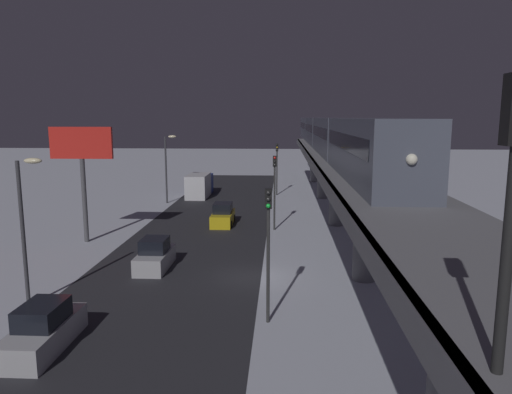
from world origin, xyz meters
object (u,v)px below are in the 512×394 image
object	(u,v)px
subway_train	(325,132)
sedan_silver_2	(155,256)
sedan_silver	(44,330)
delivery_van	(200,185)
traffic_light_far	(277,162)
sedan_yellow	(223,216)
commercial_billboard	(82,154)
traffic_light_mid	(275,182)
traffic_light_near	(268,236)

from	to	relation	value
subway_train	sedan_silver_2	world-z (taller)	subway_train
sedan_silver	delivery_van	xyz separation A→B (m)	(0.20, -39.46, 0.55)
subway_train	traffic_light_far	bearing A→B (deg)	-32.33
sedan_yellow	sedan_silver	bearing A→B (deg)	-100.93
delivery_van	traffic_light_far	xyz separation A→B (m)	(-9.50, -1.30, 2.85)
traffic_light_far	sedan_silver_2	bearing A→B (deg)	75.89
traffic_light_far	commercial_billboard	world-z (taller)	commercial_billboard
sedan_silver	traffic_light_mid	world-z (taller)	traffic_light_mid
delivery_van	traffic_light_far	size ratio (longest dim) A/B	1.16
traffic_light_mid	subway_train	bearing A→B (deg)	-109.96
sedan_yellow	traffic_light_far	bearing A→B (deg)	74.50
subway_train	sedan_silver	size ratio (longest dim) A/B	15.81
sedan_silver	sedan_silver_2	world-z (taller)	same
subway_train	traffic_light_mid	bearing A→B (deg)	70.04
delivery_van	commercial_billboard	bearing A→B (deg)	77.11
traffic_light_mid	commercial_billboard	distance (m)	15.56
traffic_light_near	traffic_light_mid	world-z (taller)	same
sedan_silver	traffic_light_near	size ratio (longest dim) A/B	0.73
sedan_silver	traffic_light_mid	xyz separation A→B (m)	(-9.30, -21.93, 3.40)
sedan_silver	traffic_light_near	distance (m)	10.38
sedan_silver_2	commercial_billboard	distance (m)	11.23
traffic_light_near	traffic_light_far	bearing A→B (deg)	-90.00
delivery_van	traffic_light_near	distance (m)	37.68
sedan_yellow	traffic_light_far	distance (m)	17.91
sedan_silver	traffic_light_far	world-z (taller)	traffic_light_far
sedan_silver_2	commercial_billboard	size ratio (longest dim) A/B	0.47
traffic_light_near	sedan_silver	bearing A→B (deg)	18.45
subway_train	traffic_light_near	xyz separation A→B (m)	(5.56, 34.14, -3.72)
sedan_yellow	sedan_silver	size ratio (longest dim) A/B	0.93
traffic_light_near	traffic_light_far	size ratio (longest dim) A/B	1.00
sedan_yellow	traffic_light_near	xyz separation A→B (m)	(-4.70, 20.71, 3.41)
traffic_light_near	traffic_light_far	xyz separation A→B (m)	(0.00, -37.66, 0.00)
sedan_silver	delivery_van	world-z (taller)	delivery_van
sedan_yellow	sedan_silver	distance (m)	24.26
delivery_van	traffic_light_mid	world-z (taller)	traffic_light_mid
traffic_light_mid	commercial_billboard	bearing A→B (deg)	17.94
sedan_silver	sedan_silver_2	distance (m)	11.08
sedan_yellow	delivery_van	world-z (taller)	delivery_van
sedan_silver	traffic_light_mid	distance (m)	24.06
subway_train	sedan_silver_2	bearing A→B (deg)	63.60
traffic_light_near	commercial_billboard	xyz separation A→B (m)	(14.59, -14.10, 2.63)
subway_train	traffic_light_mid	world-z (taller)	subway_train
sedan_silver	traffic_light_near	xyz separation A→B (m)	(-9.30, -3.10, 3.40)
sedan_silver_2	traffic_light_far	distance (m)	30.95
sedan_silver_2	traffic_light_mid	size ratio (longest dim) A/B	0.65
sedan_silver_2	commercial_billboard	xyz separation A→B (m)	(7.09, -6.28, 6.03)
sedan_silver_2	sedan_yellow	bearing A→B (deg)	-102.26
subway_train	traffic_light_near	world-z (taller)	subway_train
delivery_van	commercial_billboard	size ratio (longest dim) A/B	0.83
commercial_billboard	delivery_van	bearing A→B (deg)	-102.89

